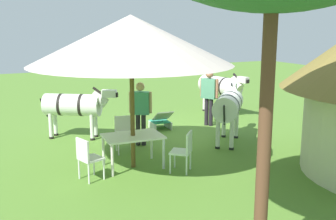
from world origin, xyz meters
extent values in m
plane|color=#537E2D|center=(0.00, 0.00, 0.00)|extent=(36.00, 36.00, 0.00)
cylinder|color=brown|center=(2.08, 1.51, 1.16)|extent=(0.10, 0.10, 2.31)
cone|color=beige|center=(2.08, 1.51, 2.84)|extent=(4.39, 4.39, 1.05)
cube|color=silver|center=(2.08, 1.51, 0.72)|extent=(1.34, 0.95, 0.04)
cylinder|color=silver|center=(1.52, 1.92, 0.35)|extent=(0.06, 0.06, 0.70)
cylinder|color=silver|center=(2.69, 1.86, 0.35)|extent=(0.06, 0.06, 0.70)
cylinder|color=silver|center=(1.48, 1.16, 0.35)|extent=(0.06, 0.06, 0.70)
cylinder|color=silver|center=(2.64, 1.10, 0.35)|extent=(0.06, 0.06, 0.70)
cube|color=silver|center=(1.88, 0.43, 0.45)|extent=(0.51, 0.49, 0.04)
cube|color=silver|center=(1.85, 0.25, 0.68)|extent=(0.44, 0.12, 0.45)
cylinder|color=silver|center=(1.73, 0.65, 0.23)|extent=(0.04, 0.04, 0.45)
cylinder|color=silver|center=(2.10, 0.58, 0.23)|extent=(0.04, 0.04, 0.45)
cylinder|color=silver|center=(1.66, 0.29, 0.23)|extent=(0.04, 0.04, 0.45)
cylinder|color=silver|center=(2.04, 0.22, 0.23)|extent=(0.04, 0.04, 0.45)
cube|color=white|center=(3.13, 1.82, 0.45)|extent=(0.53, 0.54, 0.04)
cube|color=white|center=(3.31, 1.87, 0.68)|extent=(0.16, 0.43, 0.45)
cylinder|color=white|center=(3.01, 1.59, 0.23)|extent=(0.04, 0.04, 0.45)
cylinder|color=white|center=(2.90, 1.95, 0.23)|extent=(0.04, 0.04, 0.45)
cylinder|color=white|center=(3.36, 1.69, 0.23)|extent=(0.04, 0.04, 0.45)
cylinder|color=white|center=(3.25, 2.05, 0.23)|extent=(0.04, 0.04, 0.45)
cube|color=silver|center=(1.26, 2.24, 0.45)|extent=(0.61, 0.61, 0.04)
cube|color=silver|center=(1.12, 2.36, 0.68)|extent=(0.32, 0.36, 0.45)
cylinder|color=silver|center=(1.52, 2.26, 0.23)|extent=(0.04, 0.04, 0.45)
cylinder|color=silver|center=(1.27, 1.97, 0.23)|extent=(0.04, 0.04, 0.45)
cylinder|color=silver|center=(1.25, 2.50, 0.23)|extent=(0.04, 0.04, 0.45)
cylinder|color=silver|center=(1.00, 2.21, 0.23)|extent=(0.04, 0.04, 0.45)
cylinder|color=#262428|center=(1.35, -0.01, 0.42)|extent=(0.12, 0.12, 0.84)
cylinder|color=#262428|center=(1.22, 0.06, 0.42)|extent=(0.12, 0.12, 0.84)
cube|color=#40956C|center=(1.28, 0.02, 1.14)|extent=(0.50, 0.41, 0.60)
cylinder|color=tan|center=(1.50, -0.11, 1.16)|extent=(0.09, 0.09, 0.56)
cylinder|color=tan|center=(1.06, 0.15, 1.16)|extent=(0.09, 0.09, 0.56)
sphere|color=tan|center=(1.28, 0.02, 1.57)|extent=(0.23, 0.23, 0.23)
cylinder|color=black|center=(-1.49, -0.94, 0.44)|extent=(0.13, 0.13, 0.87)
cylinder|color=black|center=(-1.41, -1.07, 0.44)|extent=(0.13, 0.13, 0.87)
cube|color=#4C8967|center=(-1.45, -1.01, 1.18)|extent=(0.43, 0.52, 0.62)
cylinder|color=#A4694D|center=(-1.59, -0.78, 1.20)|extent=(0.09, 0.09, 0.58)
cylinder|color=#A4694D|center=(-1.32, -1.24, 1.20)|extent=(0.09, 0.09, 0.58)
sphere|color=#A4694D|center=(-1.45, -1.01, 1.63)|extent=(0.24, 0.24, 0.24)
cube|color=#2F9E76|center=(0.09, -1.36, 0.22)|extent=(0.55, 0.58, 0.03)
cube|color=silver|center=(0.11, -1.08, 0.45)|extent=(0.55, 0.55, 0.35)
cube|color=silver|center=(0.36, -1.32, 0.11)|extent=(0.08, 0.61, 0.22)
cube|color=silver|center=(-0.16, -1.29, 0.11)|extent=(0.08, 0.61, 0.22)
cylinder|color=silver|center=(-2.74, -2.37, 0.99)|extent=(0.91, 1.73, 0.64)
cylinder|color=black|center=(-2.69, -2.69, 0.99)|extent=(0.66, 0.19, 0.66)
cylinder|color=black|center=(-2.79, -2.07, 0.99)|extent=(0.66, 0.19, 0.66)
cylinder|color=silver|center=(-2.88, -1.55, 1.17)|extent=(0.38, 0.58, 0.50)
cube|color=silver|center=(-2.93, -1.28, 1.33)|extent=(0.24, 0.42, 0.20)
cube|color=black|center=(-2.96, -1.10, 1.30)|extent=(0.14, 0.14, 0.12)
cube|color=black|center=(-2.88, -1.55, 1.37)|extent=(0.10, 0.37, 0.28)
cylinder|color=silver|center=(-3.02, -1.78, 0.38)|extent=(0.11, 0.11, 0.75)
cylinder|color=black|center=(-3.02, -1.78, 0.03)|extent=(0.13, 0.13, 0.06)
cylinder|color=silver|center=(-2.67, -1.72, 0.38)|extent=(0.11, 0.11, 0.75)
cylinder|color=black|center=(-2.67, -1.72, 0.03)|extent=(0.13, 0.13, 0.06)
cylinder|color=silver|center=(-2.81, -3.01, 0.38)|extent=(0.11, 0.11, 0.75)
cylinder|color=black|center=(-2.81, -3.01, 0.03)|extent=(0.13, 0.13, 0.06)
cylinder|color=silver|center=(-2.46, -2.96, 0.38)|extent=(0.11, 0.11, 0.75)
cylinder|color=black|center=(-2.46, -2.96, 0.03)|extent=(0.13, 0.13, 0.06)
cylinder|color=black|center=(-2.60, -3.23, 0.89)|extent=(0.09, 0.24, 0.53)
cylinder|color=silver|center=(2.72, -1.47, 0.95)|extent=(1.64, 1.36, 0.60)
cylinder|color=black|center=(2.98, -1.64, 0.95)|extent=(0.40, 0.56, 0.62)
cylinder|color=black|center=(2.48, -1.32, 0.95)|extent=(0.40, 0.56, 0.62)
cylinder|color=silver|center=(2.07, -1.04, 1.13)|extent=(0.59, 0.51, 0.48)
cube|color=silver|center=(1.83, -0.89, 1.29)|extent=(0.43, 0.37, 0.20)
cube|color=black|center=(1.68, -0.79, 1.26)|extent=(0.17, 0.17, 0.12)
cube|color=black|center=(2.07, -1.04, 1.33)|extent=(0.33, 0.23, 0.28)
cylinder|color=silver|center=(2.13, -1.29, 0.36)|extent=(0.11, 0.11, 0.73)
cylinder|color=black|center=(2.13, -1.29, 0.03)|extent=(0.13, 0.13, 0.06)
cylinder|color=silver|center=(2.31, -1.01, 0.36)|extent=(0.11, 0.11, 0.73)
cylinder|color=black|center=(2.31, -1.01, 0.03)|extent=(0.13, 0.13, 0.06)
cylinder|color=silver|center=(3.13, -1.94, 0.36)|extent=(0.11, 0.11, 0.73)
cylinder|color=black|center=(3.13, -1.94, 0.03)|extent=(0.13, 0.13, 0.06)
cylinder|color=silver|center=(3.31, -1.66, 0.36)|extent=(0.11, 0.11, 0.73)
cylinder|color=black|center=(3.31, -1.66, 0.03)|extent=(0.13, 0.13, 0.06)
cylinder|color=black|center=(3.42, -1.93, 0.85)|extent=(0.22, 0.17, 0.53)
cylinder|color=silver|center=(-0.89, 0.87, 1.05)|extent=(1.47, 1.54, 0.65)
cylinder|color=black|center=(-0.69, 1.10, 1.05)|extent=(0.55, 0.50, 0.66)
cylinder|color=black|center=(-1.07, 0.67, 1.05)|extent=(0.55, 0.50, 0.66)
cylinder|color=silver|center=(-1.38, 0.31, 1.23)|extent=(0.57, 0.59, 0.50)
cube|color=silver|center=(-1.57, 0.10, 1.39)|extent=(0.40, 0.42, 0.20)
cube|color=black|center=(-1.69, -0.03, 1.36)|extent=(0.17, 0.17, 0.12)
cube|color=black|center=(-1.38, 0.31, 1.43)|extent=(0.27, 0.30, 0.28)
cylinder|color=silver|center=(-1.13, 0.33, 0.40)|extent=(0.11, 0.11, 0.80)
cylinder|color=black|center=(-1.13, 0.33, 0.03)|extent=(0.13, 0.13, 0.06)
cylinder|color=silver|center=(-1.40, 0.57, 0.40)|extent=(0.11, 0.11, 0.80)
cylinder|color=black|center=(-1.40, 0.57, 0.03)|extent=(0.13, 0.13, 0.06)
cylinder|color=silver|center=(-0.38, 1.18, 0.40)|extent=(0.11, 0.11, 0.80)
cylinder|color=black|center=(-0.38, 1.18, 0.03)|extent=(0.13, 0.13, 0.06)
cylinder|color=silver|center=(-0.65, 1.41, 0.40)|extent=(0.11, 0.11, 0.80)
cylinder|color=black|center=(-0.65, 1.41, 0.03)|extent=(0.13, 0.13, 0.06)
cylinder|color=black|center=(-0.36, 1.47, 0.95)|extent=(0.19, 0.21, 0.53)
cylinder|color=brown|center=(2.04, 5.92, 1.69)|extent=(0.17, 0.17, 3.39)
camera|label=1|loc=(5.25, 9.77, 3.21)|focal=43.94mm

